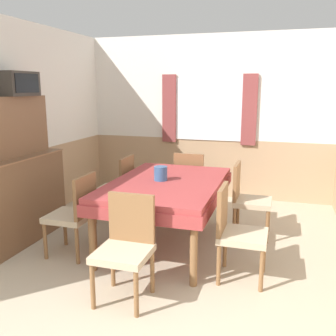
{
  "coord_description": "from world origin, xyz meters",
  "views": [
    {
      "loc": [
        1.17,
        -1.54,
        1.78
      ],
      "look_at": [
        -0.02,
        2.33,
        0.9
      ],
      "focal_mm": 40.0,
      "sensor_mm": 36.0,
      "label": 1
    }
  ],
  "objects_px": {
    "chair_head_near": "(126,244)",
    "chair_left_near": "(75,212)",
    "dining_table": "(167,190)",
    "vase": "(161,173)",
    "chair_right_far": "(247,197)",
    "chair_left_far": "(118,186)",
    "sideboard": "(14,182)",
    "tv": "(17,84)",
    "chair_head_window": "(191,180)",
    "chair_right_near": "(236,229)"
  },
  "relations": [
    {
      "from": "chair_left_far",
      "to": "vase",
      "type": "distance_m",
      "value": 1.01
    },
    {
      "from": "chair_right_far",
      "to": "sideboard",
      "type": "bearing_deg",
      "value": -69.62
    },
    {
      "from": "dining_table",
      "to": "chair_head_near",
      "type": "relative_size",
      "value": 2.05
    },
    {
      "from": "chair_left_far",
      "to": "vase",
      "type": "relative_size",
      "value": 5.59
    },
    {
      "from": "chair_right_far",
      "to": "chair_left_far",
      "type": "distance_m",
      "value": 1.7
    },
    {
      "from": "sideboard",
      "to": "tv",
      "type": "distance_m",
      "value": 1.12
    },
    {
      "from": "dining_table",
      "to": "vase",
      "type": "bearing_deg",
      "value": 171.66
    },
    {
      "from": "chair_right_near",
      "to": "sideboard",
      "type": "distance_m",
      "value": 2.58
    },
    {
      "from": "chair_left_near",
      "to": "chair_right_far",
      "type": "relative_size",
      "value": 1.0
    },
    {
      "from": "chair_right_far",
      "to": "chair_left_near",
      "type": "bearing_deg",
      "value": -57.02
    },
    {
      "from": "chair_left_far",
      "to": "chair_head_near",
      "type": "bearing_deg",
      "value": -153.56
    },
    {
      "from": "chair_head_window",
      "to": "sideboard",
      "type": "bearing_deg",
      "value": -137.74
    },
    {
      "from": "dining_table",
      "to": "vase",
      "type": "height_order",
      "value": "vase"
    },
    {
      "from": "chair_head_window",
      "to": "chair_left_far",
      "type": "xyz_separation_m",
      "value": [
        -0.85,
        -0.61,
        0.0
      ]
    },
    {
      "from": "chair_head_window",
      "to": "chair_head_near",
      "type": "bearing_deg",
      "value": -90.0
    },
    {
      "from": "chair_head_near",
      "to": "sideboard",
      "type": "distance_m",
      "value": 1.89
    },
    {
      "from": "chair_head_window",
      "to": "sideboard",
      "type": "distance_m",
      "value": 2.33
    },
    {
      "from": "dining_table",
      "to": "chair_left_near",
      "type": "height_order",
      "value": "chair_left_near"
    },
    {
      "from": "chair_head_near",
      "to": "tv",
      "type": "xyz_separation_m",
      "value": [
        -1.71,
        0.93,
        1.34
      ]
    },
    {
      "from": "dining_table",
      "to": "chair_head_window",
      "type": "xyz_separation_m",
      "value": [
        -0.0,
        1.16,
        -0.17
      ]
    },
    {
      "from": "dining_table",
      "to": "chair_head_window",
      "type": "relative_size",
      "value": 2.05
    },
    {
      "from": "tv",
      "to": "chair_left_far",
      "type": "bearing_deg",
      "value": 42.18
    },
    {
      "from": "chair_head_window",
      "to": "sideboard",
      "type": "xyz_separation_m",
      "value": [
        -1.71,
        -1.56,
        0.23
      ]
    },
    {
      "from": "chair_head_window",
      "to": "sideboard",
      "type": "relative_size",
      "value": 0.53
    },
    {
      "from": "chair_head_window",
      "to": "vase",
      "type": "relative_size",
      "value": 5.59
    },
    {
      "from": "chair_left_near",
      "to": "tv",
      "type": "height_order",
      "value": "tv"
    },
    {
      "from": "chair_left_near",
      "to": "sideboard",
      "type": "bearing_deg",
      "value": 80.18
    },
    {
      "from": "chair_head_window",
      "to": "chair_left_far",
      "type": "height_order",
      "value": "same"
    },
    {
      "from": "chair_right_far",
      "to": "vase",
      "type": "distance_m",
      "value": 1.12
    },
    {
      "from": "chair_right_near",
      "to": "sideboard",
      "type": "xyz_separation_m",
      "value": [
        -2.56,
        0.15,
        0.23
      ]
    },
    {
      "from": "chair_right_near",
      "to": "chair_left_far",
      "type": "height_order",
      "value": "same"
    },
    {
      "from": "dining_table",
      "to": "chair_left_near",
      "type": "relative_size",
      "value": 2.05
    },
    {
      "from": "dining_table",
      "to": "vase",
      "type": "distance_m",
      "value": 0.2
    },
    {
      "from": "chair_right_far",
      "to": "tv",
      "type": "bearing_deg",
      "value": -73.08
    },
    {
      "from": "dining_table",
      "to": "tv",
      "type": "height_order",
      "value": "tv"
    },
    {
      "from": "chair_right_near",
      "to": "chair_head_window",
      "type": "relative_size",
      "value": 1.0
    },
    {
      "from": "chair_head_near",
      "to": "chair_left_near",
      "type": "height_order",
      "value": "same"
    },
    {
      "from": "chair_left_near",
      "to": "chair_right_near",
      "type": "distance_m",
      "value": 1.7
    },
    {
      "from": "chair_head_near",
      "to": "chair_left_near",
      "type": "xyz_separation_m",
      "value": [
        -0.85,
        0.61,
        0.0
      ]
    },
    {
      "from": "dining_table",
      "to": "tv",
      "type": "relative_size",
      "value": 3.72
    },
    {
      "from": "dining_table",
      "to": "chair_head_near",
      "type": "distance_m",
      "value": 1.17
    },
    {
      "from": "chair_head_near",
      "to": "chair_right_near",
      "type": "bearing_deg",
      "value": -144.5
    },
    {
      "from": "sideboard",
      "to": "vase",
      "type": "distance_m",
      "value": 1.7
    },
    {
      "from": "chair_left_near",
      "to": "chair_right_near",
      "type": "bearing_deg",
      "value": -90.0
    },
    {
      "from": "chair_head_near",
      "to": "vase",
      "type": "relative_size",
      "value": 5.59
    },
    {
      "from": "sideboard",
      "to": "vase",
      "type": "height_order",
      "value": "sideboard"
    },
    {
      "from": "chair_head_near",
      "to": "chair_right_far",
      "type": "height_order",
      "value": "same"
    },
    {
      "from": "chair_left_near",
      "to": "chair_right_near",
      "type": "height_order",
      "value": "same"
    },
    {
      "from": "dining_table",
      "to": "chair_right_near",
      "type": "bearing_deg",
      "value": -32.98
    },
    {
      "from": "chair_right_far",
      "to": "chair_head_window",
      "type": "bearing_deg",
      "value": -125.5
    }
  ]
}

